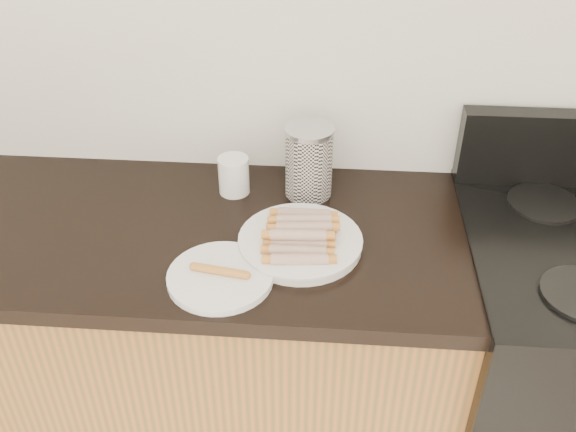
# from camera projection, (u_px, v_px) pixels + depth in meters

# --- Properties ---
(wall_back) EXTENTS (4.00, 0.04, 2.60)m
(wall_back) POSITION_uv_depth(u_px,v_px,m) (308.00, 26.00, 1.56)
(wall_back) COLOR silver
(wall_back) RESTS_ON ground
(cabinet_base) EXTENTS (2.20, 0.59, 0.86)m
(cabinet_base) POSITION_uv_depth(u_px,v_px,m) (56.00, 352.00, 1.85)
(cabinet_base) COLOR #9F5D28
(cabinet_base) RESTS_ON floor
(counter_slab) EXTENTS (2.20, 0.62, 0.04)m
(counter_slab) POSITION_uv_depth(u_px,v_px,m) (18.00, 227.00, 1.59)
(counter_slab) COLOR black
(counter_slab) RESTS_ON cabinet_base
(burner_far_left) EXTENTS (0.18, 0.18, 0.01)m
(burner_far_left) POSITION_uv_depth(u_px,v_px,m) (544.00, 203.00, 1.61)
(burner_far_left) COLOR black
(burner_far_left) RESTS_ON stove
(main_plate) EXTENTS (0.30, 0.30, 0.02)m
(main_plate) POSITION_uv_depth(u_px,v_px,m) (300.00, 243.00, 1.49)
(main_plate) COLOR white
(main_plate) RESTS_ON counter_slab
(side_plate) EXTENTS (0.30, 0.30, 0.02)m
(side_plate) POSITION_uv_depth(u_px,v_px,m) (220.00, 277.00, 1.39)
(side_plate) COLOR white
(side_plate) RESTS_ON counter_slab
(hotdog_pile) EXTENTS (0.13, 0.20, 0.05)m
(hotdog_pile) POSITION_uv_depth(u_px,v_px,m) (300.00, 233.00, 1.47)
(hotdog_pile) COLOR brown
(hotdog_pile) RESTS_ON main_plate
(plain_sausages) EXTENTS (0.12, 0.04, 0.02)m
(plain_sausages) POSITION_uv_depth(u_px,v_px,m) (220.00, 271.00, 1.38)
(plain_sausages) COLOR #B65735
(plain_sausages) RESTS_ON side_plate
(canister) EXTENTS (0.12, 0.12, 0.19)m
(canister) POSITION_uv_depth(u_px,v_px,m) (309.00, 161.00, 1.62)
(canister) COLOR white
(canister) RESTS_ON counter_slab
(mug) EXTENTS (0.08, 0.08, 0.10)m
(mug) POSITION_uv_depth(u_px,v_px,m) (234.00, 175.00, 1.66)
(mug) COLOR silver
(mug) RESTS_ON counter_slab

